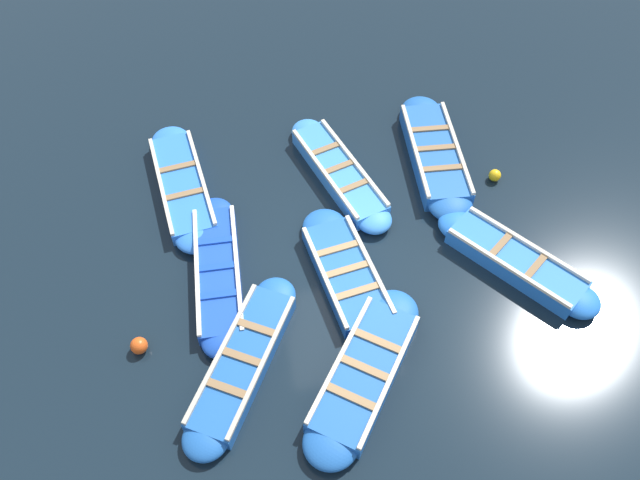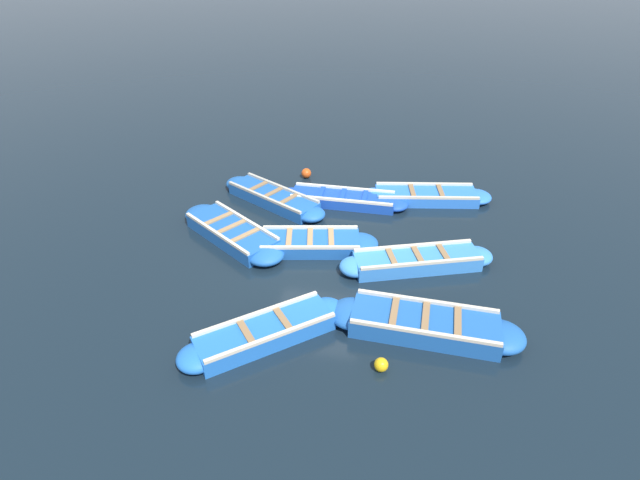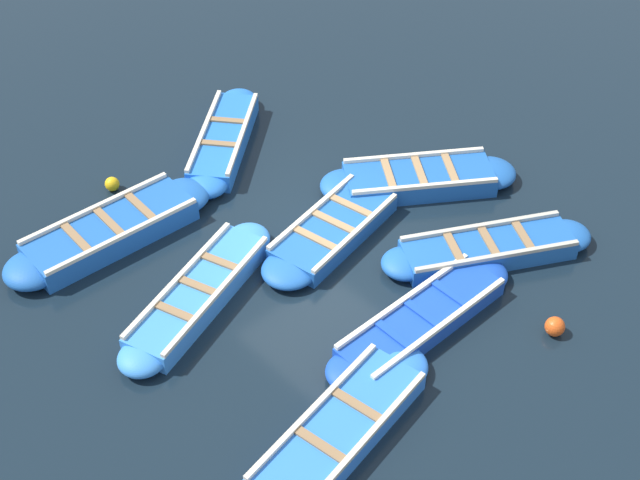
{
  "view_description": "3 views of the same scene",
  "coord_description": "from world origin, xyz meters",
  "px_view_note": "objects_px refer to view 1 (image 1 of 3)",
  "views": [
    {
      "loc": [
        6.87,
        -1.6,
        10.31
      ],
      "look_at": [
        -0.53,
        -0.39,
        0.45
      ],
      "focal_mm": 35.0,
      "sensor_mm": 36.0,
      "label": 1
    },
    {
      "loc": [
        -1.96,
        10.4,
        7.2
      ],
      "look_at": [
        -0.13,
        0.32,
        0.49
      ],
      "focal_mm": 28.0,
      "sensor_mm": 36.0,
      "label": 2
    },
    {
      "loc": [
        -7.98,
        -8.31,
        10.44
      ],
      "look_at": [
        -0.46,
        -0.31,
        0.52
      ],
      "focal_mm": 50.0,
      "sensor_mm": 36.0,
      "label": 3
    }
  ],
  "objects_px": {
    "boat_mid_row": "(347,274)",
    "buoy_orange_near": "(495,175)",
    "boat_alongside": "(435,154)",
    "boat_bow_out": "(339,173)",
    "boat_broadside": "(182,185)",
    "boat_end_of_row": "(515,261)",
    "boat_outer_right": "(218,271)",
    "buoy_yellow_far": "(139,346)",
    "boat_stern_in": "(243,361)",
    "boat_drifting": "(364,373)"
  },
  "relations": [
    {
      "from": "buoy_orange_near",
      "to": "buoy_yellow_far",
      "type": "bearing_deg",
      "value": -68.71
    },
    {
      "from": "boat_alongside",
      "to": "boat_end_of_row",
      "type": "bearing_deg",
      "value": 14.15
    },
    {
      "from": "boat_stern_in",
      "to": "boat_bow_out",
      "type": "relative_size",
      "value": 0.95
    },
    {
      "from": "boat_broadside",
      "to": "boat_end_of_row",
      "type": "bearing_deg",
      "value": 64.15
    },
    {
      "from": "boat_bow_out",
      "to": "boat_drifting",
      "type": "relative_size",
      "value": 1.07
    },
    {
      "from": "boat_drifting",
      "to": "buoy_yellow_far",
      "type": "height_order",
      "value": "boat_drifting"
    },
    {
      "from": "boat_broadside",
      "to": "buoy_yellow_far",
      "type": "height_order",
      "value": "boat_broadside"
    },
    {
      "from": "boat_stern_in",
      "to": "boat_broadside",
      "type": "height_order",
      "value": "boat_stern_in"
    },
    {
      "from": "boat_stern_in",
      "to": "buoy_yellow_far",
      "type": "relative_size",
      "value": 11.58
    },
    {
      "from": "buoy_orange_near",
      "to": "boat_stern_in",
      "type": "bearing_deg",
      "value": -58.4
    },
    {
      "from": "boat_outer_right",
      "to": "boat_bow_out",
      "type": "bearing_deg",
      "value": 128.04
    },
    {
      "from": "boat_end_of_row",
      "to": "boat_alongside",
      "type": "height_order",
      "value": "boat_alongside"
    },
    {
      "from": "boat_bow_out",
      "to": "boat_outer_right",
      "type": "bearing_deg",
      "value": -51.96
    },
    {
      "from": "boat_bow_out",
      "to": "buoy_yellow_far",
      "type": "relative_size",
      "value": 12.15
    },
    {
      "from": "boat_bow_out",
      "to": "boat_mid_row",
      "type": "xyz_separation_m",
      "value": [
        2.7,
        -0.33,
        -0.02
      ]
    },
    {
      "from": "boat_broadside",
      "to": "boat_stern_in",
      "type": "bearing_deg",
      "value": 12.0
    },
    {
      "from": "buoy_orange_near",
      "to": "boat_drifting",
      "type": "bearing_deg",
      "value": -42.36
    },
    {
      "from": "boat_mid_row",
      "to": "boat_alongside",
      "type": "height_order",
      "value": "boat_alongside"
    },
    {
      "from": "boat_mid_row",
      "to": "buoy_orange_near",
      "type": "xyz_separation_m",
      "value": [
        -2.1,
        3.76,
        -0.03
      ]
    },
    {
      "from": "boat_drifting",
      "to": "buoy_orange_near",
      "type": "distance_m",
      "value": 5.7
    },
    {
      "from": "boat_broadside",
      "to": "boat_drifting",
      "type": "height_order",
      "value": "boat_drifting"
    },
    {
      "from": "boat_stern_in",
      "to": "boat_alongside",
      "type": "distance_m",
      "value": 6.5
    },
    {
      "from": "boat_bow_out",
      "to": "boat_alongside",
      "type": "relative_size",
      "value": 0.96
    },
    {
      "from": "boat_stern_in",
      "to": "buoy_orange_near",
      "type": "distance_m",
      "value": 6.96
    },
    {
      "from": "boat_bow_out",
      "to": "boat_alongside",
      "type": "height_order",
      "value": "boat_alongside"
    },
    {
      "from": "boat_mid_row",
      "to": "boat_alongside",
      "type": "bearing_deg",
      "value": 138.19
    },
    {
      "from": "boat_outer_right",
      "to": "buoy_orange_near",
      "type": "height_order",
      "value": "boat_outer_right"
    },
    {
      "from": "boat_alongside",
      "to": "buoy_orange_near",
      "type": "bearing_deg",
      "value": 56.27
    },
    {
      "from": "boat_stern_in",
      "to": "boat_end_of_row",
      "type": "xyz_separation_m",
      "value": [
        -1.3,
        5.54,
        0.02
      ]
    },
    {
      "from": "boat_broadside",
      "to": "boat_alongside",
      "type": "relative_size",
      "value": 0.99
    },
    {
      "from": "boat_drifting",
      "to": "boat_bow_out",
      "type": "bearing_deg",
      "value": 175.01
    },
    {
      "from": "boat_stern_in",
      "to": "buoy_yellow_far",
      "type": "xyz_separation_m",
      "value": [
        -0.62,
        -1.84,
        -0.01
      ]
    },
    {
      "from": "boat_bow_out",
      "to": "boat_mid_row",
      "type": "relative_size",
      "value": 1.07
    },
    {
      "from": "boat_mid_row",
      "to": "boat_outer_right",
      "type": "distance_m",
      "value": 2.54
    },
    {
      "from": "boat_stern_in",
      "to": "buoy_orange_near",
      "type": "xyz_separation_m",
      "value": [
        -3.65,
        5.93,
        -0.03
      ]
    },
    {
      "from": "boat_end_of_row",
      "to": "boat_bow_out",
      "type": "relative_size",
      "value": 0.85
    },
    {
      "from": "boat_end_of_row",
      "to": "boat_mid_row",
      "type": "bearing_deg",
      "value": -94.18
    },
    {
      "from": "boat_mid_row",
      "to": "buoy_orange_near",
      "type": "bearing_deg",
      "value": 119.21
    },
    {
      "from": "boat_alongside",
      "to": "buoy_orange_near",
      "type": "distance_m",
      "value": 1.41
    },
    {
      "from": "boat_end_of_row",
      "to": "buoy_orange_near",
      "type": "xyz_separation_m",
      "value": [
        -2.35,
        0.39,
        -0.05
      ]
    },
    {
      "from": "boat_mid_row",
      "to": "boat_outer_right",
      "type": "bearing_deg",
      "value": -100.97
    },
    {
      "from": "boat_drifting",
      "to": "boat_end_of_row",
      "type": "bearing_deg",
      "value": 118.4
    },
    {
      "from": "boat_outer_right",
      "to": "boat_drifting",
      "type": "xyz_separation_m",
      "value": [
        2.6,
        2.41,
        0.03
      ]
    },
    {
      "from": "buoy_yellow_far",
      "to": "boat_bow_out",
      "type": "bearing_deg",
      "value": 129.82
    },
    {
      "from": "boat_outer_right",
      "to": "buoy_yellow_far",
      "type": "height_order",
      "value": "boat_outer_right"
    },
    {
      "from": "boat_bow_out",
      "to": "buoy_yellow_far",
      "type": "bearing_deg",
      "value": -50.18
    },
    {
      "from": "boat_alongside",
      "to": "buoy_orange_near",
      "type": "height_order",
      "value": "boat_alongside"
    },
    {
      "from": "boat_stern_in",
      "to": "boat_drifting",
      "type": "bearing_deg",
      "value": 74.82
    },
    {
      "from": "boat_outer_right",
      "to": "buoy_yellow_far",
      "type": "relative_size",
      "value": 12.2
    },
    {
      "from": "boat_broadside",
      "to": "boat_outer_right",
      "type": "height_order",
      "value": "boat_broadside"
    }
  ]
}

